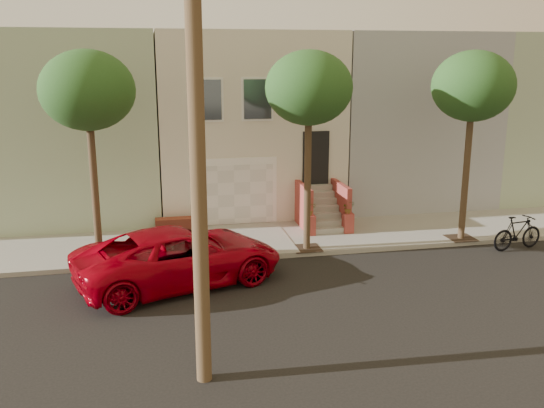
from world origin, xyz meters
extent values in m
plane|color=black|center=(0.00, 0.00, 0.00)|extent=(90.00, 90.00, 0.00)
cube|color=gray|center=(0.00, 5.35, 0.07)|extent=(40.00, 3.70, 0.15)
cube|color=beige|center=(0.00, 11.20, 3.65)|extent=(7.00, 8.00, 7.00)
cube|color=#95AC8B|center=(-6.80, 11.20, 3.65)|extent=(6.50, 8.00, 7.00)
cube|color=gray|center=(6.80, 11.20, 3.65)|extent=(6.50, 8.00, 7.00)
cube|color=#95AC8B|center=(13.30, 11.20, 3.65)|extent=(6.50, 8.00, 7.00)
cube|color=white|center=(-0.90, 7.22, 1.40)|extent=(3.20, 0.12, 2.50)
cube|color=silver|center=(-0.90, 7.16, 1.30)|extent=(2.90, 0.06, 2.20)
cube|color=gray|center=(-0.90, 5.35, 0.16)|extent=(3.20, 3.70, 0.02)
cube|color=#963C29|center=(-3.10, 6.90, 0.37)|extent=(1.40, 0.45, 0.44)
cube|color=black|center=(2.20, 7.17, 2.55)|extent=(1.00, 0.06, 2.00)
cube|color=#3F4751|center=(-1.80, 7.17, 4.75)|extent=(1.00, 0.06, 1.40)
cube|color=white|center=(-1.80, 7.19, 4.75)|extent=(1.15, 0.05, 1.55)
cube|color=#3F4751|center=(0.00, 7.17, 4.75)|extent=(1.00, 0.06, 1.40)
cube|color=white|center=(0.00, 7.19, 4.75)|extent=(1.15, 0.05, 1.55)
cube|color=#3F4751|center=(1.80, 7.17, 4.75)|extent=(1.00, 0.06, 1.40)
cube|color=white|center=(1.80, 7.19, 4.75)|extent=(1.15, 0.05, 1.55)
cube|color=gray|center=(2.20, 5.38, 0.25)|extent=(1.20, 0.28, 0.20)
cube|color=gray|center=(2.20, 5.66, 0.45)|extent=(1.20, 0.28, 0.20)
cube|color=gray|center=(2.20, 5.94, 0.65)|extent=(1.20, 0.28, 0.20)
cube|color=gray|center=(2.20, 6.22, 0.85)|extent=(1.20, 0.28, 0.20)
cube|color=gray|center=(2.20, 6.50, 1.05)|extent=(1.20, 0.28, 0.20)
cube|color=gray|center=(2.20, 6.78, 1.25)|extent=(1.20, 0.28, 0.20)
cube|color=gray|center=(2.20, 7.06, 1.45)|extent=(1.20, 0.28, 0.20)
cube|color=#933630|center=(1.50, 6.22, 0.95)|extent=(0.18, 1.96, 1.60)
cube|color=#933630|center=(2.90, 6.22, 0.95)|extent=(0.18, 1.96, 1.60)
cube|color=#933630|center=(1.50, 5.34, 0.50)|extent=(0.35, 0.35, 0.70)
imported|color=#1F4819|center=(1.50, 5.34, 1.07)|extent=(0.40, 0.35, 0.45)
cube|color=#933630|center=(2.90, 5.34, 0.50)|extent=(0.35, 0.35, 0.70)
imported|color=#1F4819|center=(2.90, 5.34, 1.07)|extent=(0.41, 0.35, 0.45)
cube|color=#2D2116|center=(-5.50, 3.90, 0.15)|extent=(0.90, 0.90, 0.02)
cylinder|color=#3B2A1A|center=(-5.50, 3.90, 2.25)|extent=(0.22, 0.22, 4.20)
ellipsoid|color=#1F4819|center=(-5.50, 3.90, 5.30)|extent=(2.70, 2.57, 2.29)
cube|color=#2D2116|center=(1.00, 3.90, 0.15)|extent=(0.90, 0.90, 0.02)
cylinder|color=#3B2A1A|center=(1.00, 3.90, 2.25)|extent=(0.22, 0.22, 4.20)
ellipsoid|color=#1F4819|center=(1.00, 3.90, 5.30)|extent=(2.70, 2.57, 2.29)
cube|color=#2D2116|center=(6.50, 3.90, 0.15)|extent=(0.90, 0.90, 0.02)
cylinder|color=#3B2A1A|center=(6.50, 3.90, 2.25)|extent=(0.22, 0.22, 4.20)
ellipsoid|color=#1F4819|center=(6.50, 3.90, 5.30)|extent=(2.70, 2.57, 2.29)
cylinder|color=#4E3924|center=(-3.00, -3.20, 5.00)|extent=(0.30, 0.30, 10.00)
imported|color=#9C000F|center=(-3.17, 2.02, 0.81)|extent=(6.34, 4.34, 1.61)
imported|color=black|center=(7.92, 2.81, 0.58)|extent=(1.99, 0.85, 1.16)
camera|label=1|loc=(-3.82, -13.75, 6.22)|focal=38.87mm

